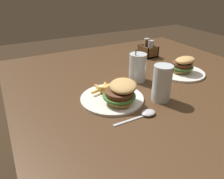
{
  "coord_description": "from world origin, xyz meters",
  "views": [
    {
      "loc": [
        0.74,
        -0.61,
        1.2
      ],
      "look_at": [
        0.04,
        -0.24,
        0.79
      ],
      "focal_mm": 35.0,
      "sensor_mm": 36.0,
      "label": 1
    }
  ],
  "objects_px": {
    "beer_glass": "(162,84)",
    "meal_plate_far": "(182,68)",
    "spoon": "(147,113)",
    "meal_plate_near": "(117,94)",
    "juice_glass": "(137,68)",
    "condiment_caddy": "(148,50)"
  },
  "relations": [
    {
      "from": "juice_glass",
      "to": "condiment_caddy",
      "type": "relative_size",
      "value": 1.47
    },
    {
      "from": "meal_plate_near",
      "to": "condiment_caddy",
      "type": "bearing_deg",
      "value": 132.1
    },
    {
      "from": "beer_glass",
      "to": "condiment_caddy",
      "type": "relative_size",
      "value": 1.36
    },
    {
      "from": "beer_glass",
      "to": "spoon",
      "type": "xyz_separation_m",
      "value": [
        0.07,
        -0.12,
        -0.06
      ]
    },
    {
      "from": "meal_plate_near",
      "to": "juice_glass",
      "type": "relative_size",
      "value": 1.61
    },
    {
      "from": "condiment_caddy",
      "to": "beer_glass",
      "type": "bearing_deg",
      "value": -31.05
    },
    {
      "from": "meal_plate_near",
      "to": "beer_glass",
      "type": "height_order",
      "value": "beer_glass"
    },
    {
      "from": "meal_plate_near",
      "to": "beer_glass",
      "type": "xyz_separation_m",
      "value": [
        0.07,
        0.17,
        0.04
      ]
    },
    {
      "from": "juice_glass",
      "to": "condiment_caddy",
      "type": "bearing_deg",
      "value": 135.87
    },
    {
      "from": "spoon",
      "to": "meal_plate_far",
      "type": "height_order",
      "value": "meal_plate_far"
    },
    {
      "from": "beer_glass",
      "to": "meal_plate_far",
      "type": "distance_m",
      "value": 0.32
    },
    {
      "from": "juice_glass",
      "to": "condiment_caddy",
      "type": "xyz_separation_m",
      "value": [
        -0.28,
        0.27,
        -0.02
      ]
    },
    {
      "from": "meal_plate_near",
      "to": "beer_glass",
      "type": "distance_m",
      "value": 0.19
    },
    {
      "from": "juice_glass",
      "to": "spoon",
      "type": "distance_m",
      "value": 0.31
    },
    {
      "from": "meal_plate_near",
      "to": "condiment_caddy",
      "type": "relative_size",
      "value": 2.38
    },
    {
      "from": "juice_glass",
      "to": "meal_plate_far",
      "type": "distance_m",
      "value": 0.26
    },
    {
      "from": "meal_plate_near",
      "to": "condiment_caddy",
      "type": "xyz_separation_m",
      "value": [
        -0.42,
        0.46,
        0.01
      ]
    },
    {
      "from": "beer_glass",
      "to": "condiment_caddy",
      "type": "bearing_deg",
      "value": 148.95
    },
    {
      "from": "juice_glass",
      "to": "spoon",
      "type": "height_order",
      "value": "juice_glass"
    },
    {
      "from": "beer_glass",
      "to": "meal_plate_far",
      "type": "height_order",
      "value": "beer_glass"
    },
    {
      "from": "meal_plate_near",
      "to": "spoon",
      "type": "height_order",
      "value": "meal_plate_near"
    },
    {
      "from": "spoon",
      "to": "meal_plate_near",
      "type": "bearing_deg",
      "value": 109.96
    }
  ]
}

